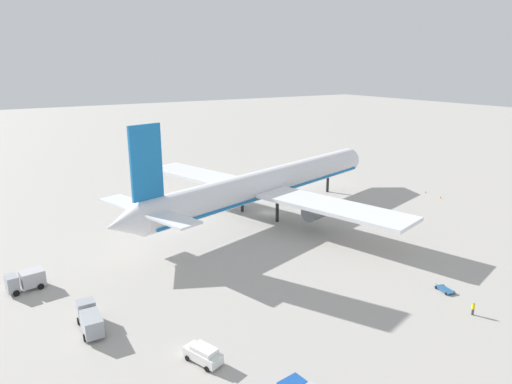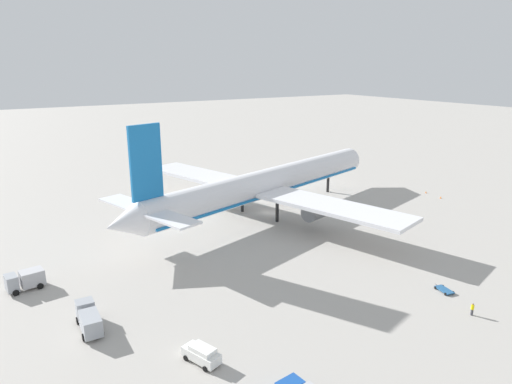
{
  "view_description": "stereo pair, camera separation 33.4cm",
  "coord_description": "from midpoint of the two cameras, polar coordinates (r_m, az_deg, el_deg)",
  "views": [
    {
      "loc": [
        -53.57,
        -80.13,
        31.85
      ],
      "look_at": [
        -3.72,
        -0.47,
        5.45
      ],
      "focal_mm": 32.0,
      "sensor_mm": 36.0,
      "label": 1
    },
    {
      "loc": [
        -53.29,
        -80.3,
        31.85
      ],
      "look_at": [
        -3.72,
        -0.47,
        5.45
      ],
      "focal_mm": 32.0,
      "sensor_mm": 36.0,
      "label": 2
    }
  ],
  "objects": [
    {
      "name": "airliner",
      "position": [
        98.57,
        1.24,
        0.98
      ],
      "size": [
        76.06,
        67.89,
        22.58
      ],
      "color": "white",
      "rests_on": "ground"
    },
    {
      "name": "service_truck_0",
      "position": [
        75.62,
        -26.76,
        -9.74
      ],
      "size": [
        5.38,
        3.27,
        2.72
      ],
      "color": "#999EA5",
      "rests_on": "ground"
    },
    {
      "name": "baggage_cart_0",
      "position": [
        73.1,
        22.59,
        -11.21
      ],
      "size": [
        1.97,
        3.38,
        0.4
      ],
      "color": "#26598C",
      "rests_on": "ground"
    },
    {
      "name": "service_van",
      "position": [
        53.69,
        -6.64,
        -19.46
      ],
      "size": [
        3.28,
        4.95,
        1.97
      ],
      "color": "white",
      "rests_on": "ground"
    },
    {
      "name": "traffic_cone_0",
      "position": [
        121.02,
        22.17,
        -0.62
      ],
      "size": [
        0.36,
        0.36,
        0.55
      ],
      "primitive_type": "cone",
      "color": "orange",
      "rests_on": "ground"
    },
    {
      "name": "ground_worker_1",
      "position": [
        68.01,
        25.55,
        -13.07
      ],
      "size": [
        0.47,
        0.47,
        1.72
      ],
      "color": "#3F3F47",
      "rests_on": "ground"
    },
    {
      "name": "service_truck_3",
      "position": [
        61.99,
        -20.03,
        -14.63
      ],
      "size": [
        2.64,
        6.71,
        2.84
      ],
      "color": "#999EA5",
      "rests_on": "ground"
    },
    {
      "name": "ground_plane",
      "position": [
        101.51,
        1.74,
        -2.6
      ],
      "size": [
        600.0,
        600.0,
        0.0
      ],
      "primitive_type": "plane",
      "color": "#ADA8A0"
    },
    {
      "name": "traffic_cone_1",
      "position": [
        124.65,
        20.55,
        -0.0
      ],
      "size": [
        0.36,
        0.36,
        0.55
      ],
      "primitive_type": "cone",
      "color": "orange",
      "rests_on": "ground"
    }
  ]
}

